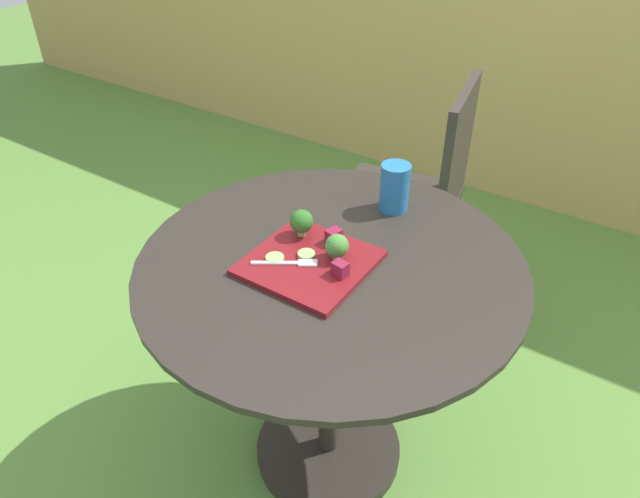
{
  "coord_description": "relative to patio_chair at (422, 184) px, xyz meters",
  "views": [
    {
      "loc": [
        0.59,
        -0.93,
        1.57
      ],
      "look_at": [
        -0.02,
        -0.02,
        0.79
      ],
      "focal_mm": 32.62,
      "sensor_mm": 36.0,
      "label": 1
    }
  ],
  "objects": [
    {
      "name": "beet_chunk_1",
      "position": [
        0.1,
        -0.77,
        0.25
      ],
      "size": [
        0.04,
        0.04,
        0.04
      ],
      "primitive_type": "cube",
      "rotation": [
        0.0,
        0.0,
        1.36
      ],
      "color": "maroon",
      "rests_on": "salad_plate"
    },
    {
      "name": "patio_table",
      "position": [
        0.13,
        -0.82,
        -0.04
      ],
      "size": [
        0.93,
        0.93,
        0.75
      ],
      "color": "#28231E",
      "rests_on": "ground_plane"
    },
    {
      "name": "salad_plate",
      "position": [
        0.1,
        -0.86,
        0.23
      ],
      "size": [
        0.27,
        0.27,
        0.01
      ],
      "primitive_type": "cube",
      "color": "maroon",
      "rests_on": "patio_table"
    },
    {
      "name": "drinking_glass",
      "position": [
        0.14,
        -0.53,
        0.28
      ],
      "size": [
        0.08,
        0.08,
        0.13
      ],
      "color": "#236BA8",
      "rests_on": "patio_table"
    },
    {
      "name": "cucumber_slice_0",
      "position": [
        0.03,
        -0.9,
        0.24
      ],
      "size": [
        0.04,
        0.04,
        0.01
      ],
      "primitive_type": "cylinder",
      "color": "#8EB766",
      "rests_on": "salad_plate"
    },
    {
      "name": "ground_plane",
      "position": [
        0.13,
        -0.82,
        -0.53
      ],
      "size": [
        12.0,
        12.0,
        0.0
      ],
      "primitive_type": "plane",
      "color": "#568438"
    },
    {
      "name": "patio_chair",
      "position": [
        0.0,
        0.0,
        0.0
      ],
      "size": [
        0.52,
        0.52,
        0.9
      ],
      "color": "#332D28",
      "rests_on": "ground_plane"
    },
    {
      "name": "beet_chunk_0",
      "position": [
        0.18,
        -0.87,
        0.25
      ],
      "size": [
        0.04,
        0.03,
        0.03
      ],
      "primitive_type": "cube",
      "rotation": [
        0.0,
        0.0,
        2.98
      ],
      "color": "maroon",
      "rests_on": "salad_plate"
    },
    {
      "name": "broccoli_floret_0",
      "position": [
        0.02,
        -0.79,
        0.27
      ],
      "size": [
        0.06,
        0.06,
        0.07
      ],
      "color": "#99B770",
      "rests_on": "salad_plate"
    },
    {
      "name": "fork",
      "position": [
        0.07,
        -0.9,
        0.24
      ],
      "size": [
        0.14,
        0.1,
        0.0
      ],
      "color": "silver",
      "rests_on": "salad_plate"
    },
    {
      "name": "cucumber_slice_1",
      "position": [
        0.08,
        -0.85,
        0.24
      ],
      "size": [
        0.04,
        0.04,
        0.01
      ],
      "primitive_type": "cylinder",
      "color": "#8EB766",
      "rests_on": "salad_plate"
    },
    {
      "name": "broccoli_floret_1",
      "position": [
        0.15,
        -0.82,
        0.27
      ],
      "size": [
        0.06,
        0.06,
        0.06
      ],
      "color": "#99B770",
      "rests_on": "salad_plate"
    },
    {
      "name": "bamboo_fence",
      "position": [
        0.13,
        1.04,
        0.3
      ],
      "size": [
        8.0,
        0.08,
        1.65
      ],
      "primitive_type": "cube",
      "color": "tan",
      "rests_on": "ground_plane"
    }
  ]
}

